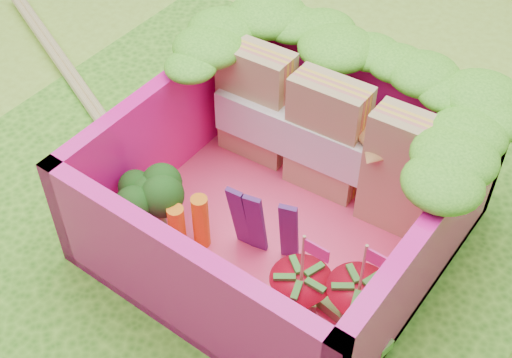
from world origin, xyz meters
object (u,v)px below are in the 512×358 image
object	(u,v)px
strawberry_left	(300,296)
strawberry_right	(356,306)
sandwich_stack	(328,138)
broccoli	(148,194)
bento_box	(284,190)
chopsticks	(84,94)

from	to	relation	value
strawberry_left	strawberry_right	bearing A→B (deg)	23.78
sandwich_stack	strawberry_right	world-z (taller)	sandwich_stack
strawberry_right	broccoli	bearing A→B (deg)	-175.22
bento_box	strawberry_right	bearing A→B (deg)	-26.24
broccoli	chopsticks	world-z (taller)	broccoli
strawberry_right	strawberry_left	bearing A→B (deg)	-156.22
broccoli	strawberry_right	xyz separation A→B (m)	(0.94, 0.08, -0.06)
broccoli	bento_box	bearing A→B (deg)	35.80
bento_box	broccoli	distance (m)	0.55
broccoli	strawberry_left	xyz separation A→B (m)	(0.75, -0.01, -0.07)
strawberry_left	strawberry_right	xyz separation A→B (m)	(0.19, 0.08, 0.00)
strawberry_left	bento_box	bearing A→B (deg)	132.89
bento_box	chopsticks	xyz separation A→B (m)	(-1.35, 0.14, -0.25)
broccoli	strawberry_right	world-z (taller)	strawberry_right
broccoli	strawberry_left	distance (m)	0.76
sandwich_stack	strawberry_right	xyz separation A→B (m)	(0.49, -0.56, -0.15)
chopsticks	strawberry_right	bearing A→B (deg)	-11.81
sandwich_stack	chopsticks	bearing A→B (deg)	-172.93
strawberry_left	chopsticks	distance (m)	1.73
broccoli	strawberry_right	bearing A→B (deg)	4.78
broccoli	strawberry_left	size ratio (longest dim) A/B	0.72
strawberry_left	sandwich_stack	bearing A→B (deg)	115.05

